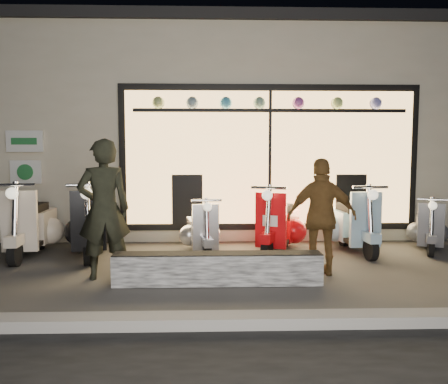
# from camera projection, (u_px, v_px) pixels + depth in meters

# --- Properties ---
(ground) EXTENTS (40.00, 40.00, 0.00)m
(ground) POSITION_uv_depth(u_px,v_px,m) (231.00, 270.00, 6.11)
(ground) COLOR #383533
(ground) RESTS_ON ground
(kerb) EXTENTS (40.00, 0.25, 0.12)m
(kerb) POSITION_uv_depth(u_px,v_px,m) (240.00, 321.00, 4.12)
(kerb) COLOR slate
(kerb) RESTS_ON ground
(shop_building) EXTENTS (10.20, 6.23, 4.20)m
(shop_building) POSITION_uv_depth(u_px,v_px,m) (222.00, 134.00, 10.89)
(shop_building) COLOR beige
(shop_building) RESTS_ON ground
(graffiti_barrier) EXTENTS (2.58, 0.28, 0.40)m
(graffiti_barrier) POSITION_uv_depth(u_px,v_px,m) (218.00, 269.00, 5.44)
(graffiti_barrier) COLOR black
(graffiti_barrier) RESTS_ON ground
(scooter_silver) EXTENTS (0.54, 1.28, 0.91)m
(scooter_silver) POSITION_uv_depth(u_px,v_px,m) (201.00, 231.00, 7.19)
(scooter_silver) COLOR black
(scooter_silver) RESTS_ON ground
(scooter_red) EXTENTS (0.87, 1.50, 1.09)m
(scooter_red) POSITION_uv_depth(u_px,v_px,m) (280.00, 225.00, 7.33)
(scooter_red) COLOR black
(scooter_red) RESTS_ON ground
(scooter_black) EXTENTS (0.73, 1.61, 1.14)m
(scooter_black) POSITION_uv_depth(u_px,v_px,m) (91.00, 225.00, 7.14)
(scooter_black) COLOR black
(scooter_black) RESTS_ON ground
(scooter_cream) EXTENTS (0.59, 1.61, 1.15)m
(scooter_cream) POSITION_uv_depth(u_px,v_px,m) (33.00, 225.00, 7.11)
(scooter_cream) COLOR black
(scooter_cream) RESTS_ON ground
(scooter_blue) EXTENTS (0.55, 1.53, 1.09)m
(scooter_blue) POSITION_uv_depth(u_px,v_px,m) (351.00, 224.00, 7.41)
(scooter_blue) COLOR black
(scooter_blue) RESTS_ON ground
(scooter_grey) EXTENTS (0.71, 1.22, 0.88)m
(scooter_grey) POSITION_uv_depth(u_px,v_px,m) (428.00, 228.00, 7.47)
(scooter_grey) COLOR black
(scooter_grey) RESTS_ON ground
(man) EXTENTS (0.76, 0.61, 1.82)m
(man) POSITION_uv_depth(u_px,v_px,m) (104.00, 209.00, 5.66)
(man) COLOR black
(man) RESTS_ON ground
(woman) EXTENTS (0.94, 0.44, 1.57)m
(woman) POSITION_uv_depth(u_px,v_px,m) (322.00, 217.00, 5.85)
(woman) COLOR brown
(woman) RESTS_ON ground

